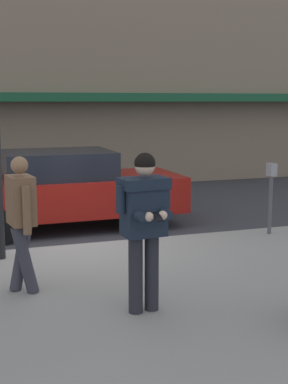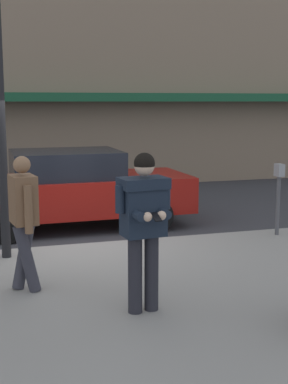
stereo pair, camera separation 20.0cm
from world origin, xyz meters
The scene contains 7 objects.
ground_plane centered at (0.00, 0.00, 0.00)m, with size 80.00×80.00×0.00m, color #333338.
sidewalk centered at (1.00, -2.85, 0.07)m, with size 32.00×5.30×0.14m, color gray.
curb_paint_line centered at (1.00, 0.05, 0.00)m, with size 28.00×0.12×0.01m, color silver.
parked_sedan_mid centered at (0.29, 1.57, 0.79)m, with size 4.53×1.99×1.54m.
man_texting_on_phone centered at (0.29, -3.30, 1.25)m, with size 0.65×0.61×1.81m.
pedestrian_dark_coat centered at (-0.93, -2.21, 1.11)m, with size 0.37×0.59×1.70m.
parking_meter centered at (3.57, -0.60, 0.97)m, with size 0.12×0.18×1.27m.
Camera 1 is at (-1.53, -8.74, 2.49)m, focal length 50.00 mm.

